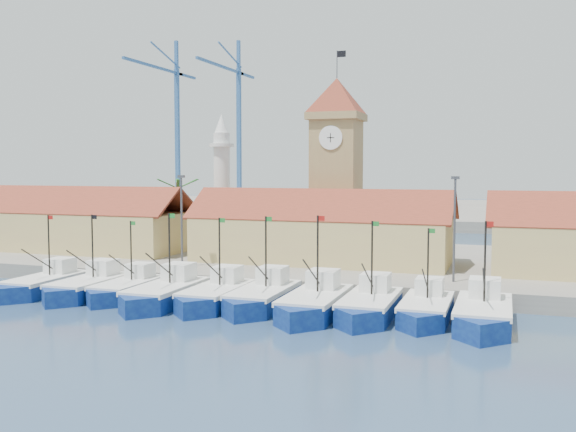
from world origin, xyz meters
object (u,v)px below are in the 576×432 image
(boat_5, at_px, (262,299))
(minaret, at_px, (222,180))
(clock_tower, at_px, (336,161))
(boat_0, at_px, (43,285))

(boat_5, distance_m, minaret, 30.32)
(boat_5, bearing_deg, clock_tower, 89.62)
(boat_5, bearing_deg, boat_0, -178.24)
(boat_0, relative_size, minaret, 0.60)
(clock_tower, height_order, minaret, clock_tower)
(boat_5, xyz_separation_m, clock_tower, (0.15, 22.88, 11.16))
(boat_0, bearing_deg, boat_5, 1.76)
(boat_0, bearing_deg, minaret, 77.18)
(boat_0, height_order, boat_5, boat_5)
(boat_0, distance_m, minaret, 27.66)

